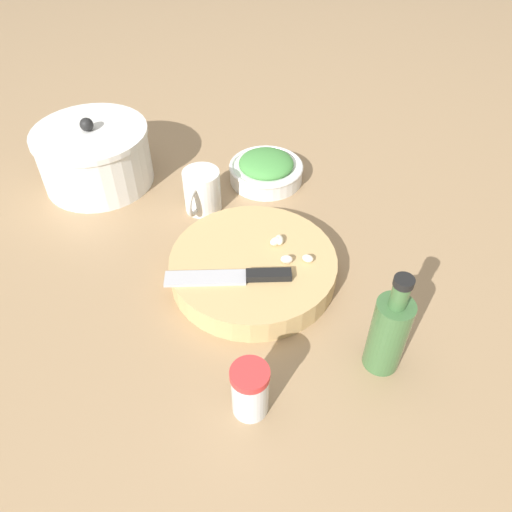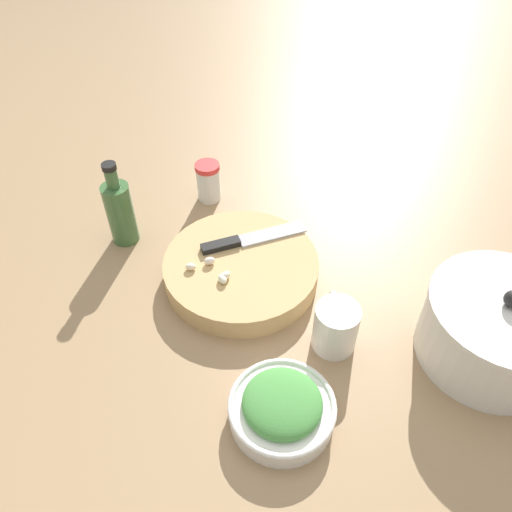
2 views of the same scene
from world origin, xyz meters
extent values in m
plane|color=#997A56|center=(0.00, 0.00, 0.00)|extent=(5.00, 5.00, 0.00)
cylinder|color=tan|center=(-0.02, -0.03, 0.02)|extent=(0.30, 0.30, 0.05)
cube|color=black|center=(-0.07, -0.05, 0.05)|extent=(0.03, 0.08, 0.01)
cube|color=#B2B2B7|center=(-0.05, 0.06, 0.05)|extent=(0.05, 0.14, 0.01)
ellipsoid|color=silver|center=(-0.04, -0.09, 0.05)|extent=(0.02, 0.02, 0.02)
ellipsoid|color=silver|center=(0.01, -0.08, 0.05)|extent=(0.02, 0.03, 0.02)
ellipsoid|color=#EBE7CD|center=(0.02, -0.08, 0.05)|extent=(0.02, 0.02, 0.01)
ellipsoid|color=#F4E2C4|center=(-0.04, -0.12, 0.05)|extent=(0.02, 0.02, 0.01)
cylinder|color=silver|center=(0.28, -0.11, 0.02)|extent=(0.16, 0.16, 0.04)
torus|color=silver|center=(0.28, -0.11, 0.04)|extent=(0.17, 0.17, 0.01)
ellipsoid|color=#478E42|center=(0.28, -0.11, 0.04)|extent=(0.12, 0.12, 0.04)
cylinder|color=silver|center=(-0.28, 0.02, 0.04)|extent=(0.05, 0.05, 0.08)
cylinder|color=red|center=(-0.28, 0.02, 0.09)|extent=(0.06, 0.06, 0.01)
cylinder|color=silver|center=(0.20, 0.04, 0.05)|extent=(0.08, 0.08, 0.09)
torus|color=silver|center=(0.16, 0.06, 0.05)|extent=(0.06, 0.04, 0.06)
cylinder|color=#3D6638|center=(-0.23, -0.20, 0.07)|extent=(0.06, 0.06, 0.14)
cylinder|color=#3D6638|center=(-0.23, -0.20, 0.16)|extent=(0.03, 0.03, 0.04)
cylinder|color=black|center=(-0.23, -0.20, 0.18)|extent=(0.03, 0.03, 0.01)
cylinder|color=silver|center=(0.34, 0.26, 0.06)|extent=(0.24, 0.24, 0.11)
cylinder|color=silver|center=(0.34, 0.26, 0.12)|extent=(0.24, 0.24, 0.01)
sphere|color=black|center=(0.34, 0.26, 0.14)|extent=(0.03, 0.03, 0.03)
camera|label=1|loc=(-0.64, 0.07, 0.66)|focal=35.00mm
camera|label=2|loc=(0.59, -0.32, 0.72)|focal=35.00mm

